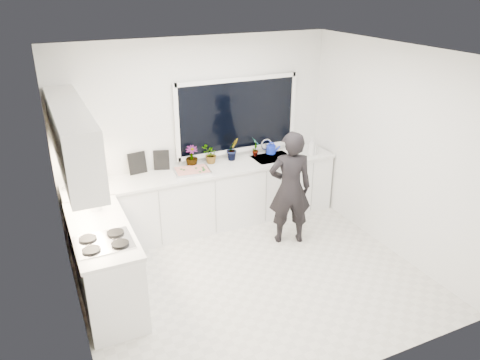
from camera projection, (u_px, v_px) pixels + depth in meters
name	position (u px, v px, depth m)	size (l,w,h in m)	color
floor	(252.00, 278.00, 5.78)	(4.00, 3.50, 0.02)	beige
wall_back	(198.00, 133.00, 6.70)	(4.00, 0.02, 2.70)	white
wall_left	(65.00, 212.00, 4.46)	(0.02, 3.50, 2.70)	white
wall_right	(393.00, 151.00, 6.02)	(0.02, 3.50, 2.70)	white
ceiling	(255.00, 53.00, 4.70)	(4.00, 3.50, 0.02)	white
window	(237.00, 116.00, 6.83)	(1.80, 0.02, 1.00)	black
base_cabinets_back	(208.00, 199.00, 6.81)	(3.92, 0.58, 0.88)	white
base_cabinets_left	(105.00, 265.00, 5.25)	(0.58, 1.60, 0.88)	white
countertop_back	(207.00, 170.00, 6.62)	(3.94, 0.62, 0.04)	silver
countertop_left	(100.00, 229.00, 5.06)	(0.62, 1.60, 0.04)	silver
upper_cabinets	(72.00, 138.00, 4.93)	(0.34, 2.10, 0.70)	white
sink	(272.00, 160.00, 7.04)	(0.58, 0.42, 0.14)	silver
faucet	(266.00, 146.00, 7.14)	(0.03, 0.03, 0.22)	silver
stovetop	(104.00, 242.00, 4.75)	(0.56, 0.48, 0.03)	black
person	(290.00, 188.00, 6.29)	(0.58, 0.38, 1.60)	black
pizza_tray	(192.00, 171.00, 6.49)	(0.48, 0.36, 0.03)	silver
pizza	(192.00, 170.00, 6.49)	(0.44, 0.31, 0.01)	red
watering_can	(271.00, 149.00, 7.15)	(0.14, 0.14, 0.13)	#142CC2
paper_towel_roll	(68.00, 179.00, 5.93)	(0.11, 0.11, 0.26)	white
knife_block	(95.00, 175.00, 6.10)	(0.13, 0.10, 0.22)	olive
utensil_crock	(96.00, 204.00, 5.41)	(0.13, 0.13, 0.16)	#B5B5B9
picture_frame_large	(161.00, 160.00, 6.53)	(0.22, 0.02, 0.28)	black
picture_frame_small	(137.00, 163.00, 6.40)	(0.25, 0.02, 0.30)	black
herb_plants	(217.00, 153.00, 6.78)	(1.19, 0.31, 0.34)	#26662D
soap_bottles	(312.00, 147.00, 7.08)	(0.19, 0.15, 0.28)	#D8BF66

